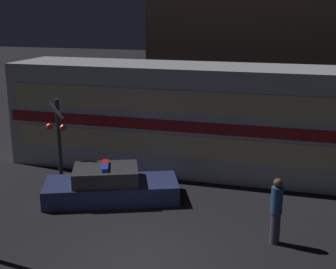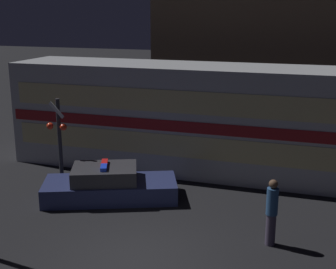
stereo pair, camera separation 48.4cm
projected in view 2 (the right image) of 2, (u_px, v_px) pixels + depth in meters
ground_plane at (135, 260)px, 11.73m from camera, size 120.00×120.00×0.00m
train at (218, 120)px, 17.79m from camera, size 16.27×3.01×4.07m
police_car at (109, 186)px, 15.47m from camera, size 4.67×3.23×1.24m
pedestrian at (272, 212)px, 12.29m from camera, size 0.31×0.31×1.84m
crossing_signal_far at (59, 137)px, 16.28m from camera, size 0.76×0.33×3.15m
building_left at (271, 38)px, 25.16m from camera, size 11.62×5.91×9.21m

